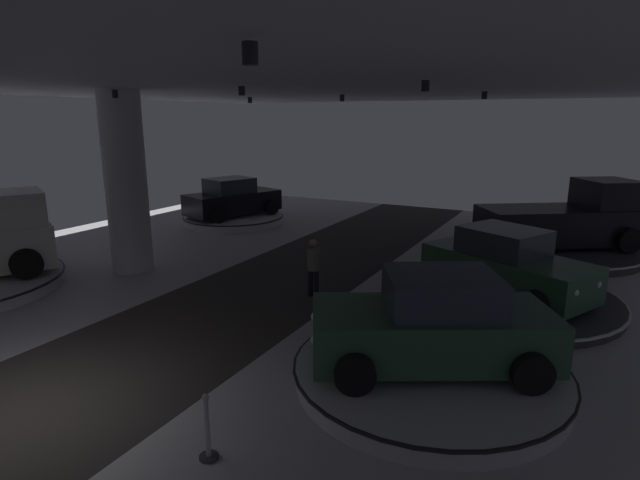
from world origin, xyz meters
The scene contains 12 objects.
ground centered at (0.00, 0.00, -0.02)m, with size 24.00×44.00×0.06m.
column_left centered at (-4.75, 6.69, 2.75)m, with size 1.24×1.24×5.50m.
display_platform_deep_right centered at (6.91, 15.00, 0.17)m, with size 5.68×5.68×0.30m.
pickup_truck_deep_right centered at (7.18, 15.17, 1.23)m, with size 5.58×4.71×2.30m.
display_platform_deep_left centered at (-6.37, 14.01, 0.19)m, with size 4.49×4.49×0.34m.
display_car_deep_left centered at (-6.38, 13.98, 1.11)m, with size 3.22×4.55×1.71m.
display_platform_mid_right centered at (5.49, 4.18, 0.20)m, with size 4.95×4.95×0.36m.
display_car_mid_right centered at (5.52, 4.20, 1.12)m, with size 4.55×3.63×1.71m.
display_platform_far_right centered at (6.07, 9.09, 0.14)m, with size 5.73×5.73×0.25m.
display_car_far_right centered at (6.04, 9.10, 1.01)m, with size 4.56×3.57×1.71m.
visitor_walking_near centered at (1.48, 7.17, 0.91)m, with size 0.32×0.32×1.59m.
stanchion_b centered at (3.34, 0.64, 0.37)m, with size 0.28×0.28×1.01m.
Camera 1 is at (7.66, -4.16, 4.72)m, focal length 28.49 mm.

